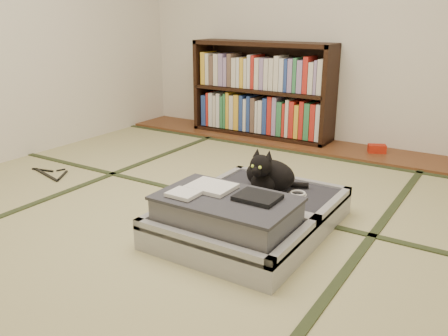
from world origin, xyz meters
The scene contains 9 objects.
floor centered at (0.00, 0.00, 0.00)m, with size 4.50×4.50×0.00m, color #C7C285.
wood_strip centered at (0.00, 2.00, 0.01)m, with size 4.00×0.50×0.02m, color brown.
red_item centered at (0.58, 2.03, 0.06)m, with size 0.15×0.09×0.07m, color #B5210E.
tatami_borders centered at (0.00, 0.49, 0.00)m, with size 4.00×4.50×0.01m.
bookcase centered at (-0.60, 2.07, 0.45)m, with size 1.43×0.33×0.92m.
suitcase centered at (0.39, 0.06, 0.11)m, with size 0.81×1.08×0.32m.
cat centered at (0.37, 0.35, 0.26)m, with size 0.36×0.36×0.29m.
cable_coil centered at (0.55, 0.38, 0.17)m, with size 0.11×0.11×0.03m.
hanger centered at (-1.41, 0.14, 0.01)m, with size 0.41×0.23×0.01m.
Camera 1 is at (1.58, -2.07, 1.19)m, focal length 38.00 mm.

